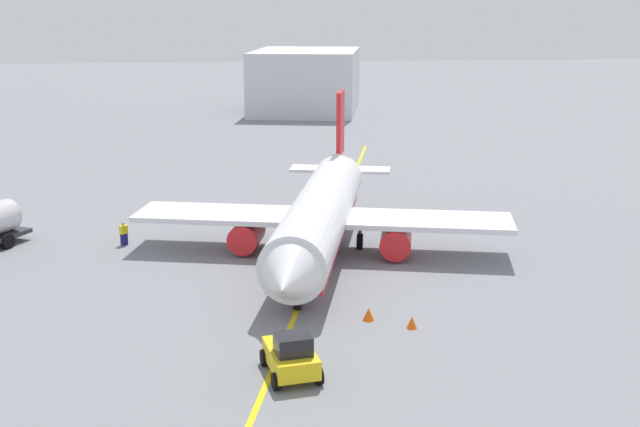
# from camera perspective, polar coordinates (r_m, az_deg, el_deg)

# --- Properties ---
(ground_plane) EXTENTS (400.00, 400.00, 0.00)m
(ground_plane) POSITION_cam_1_polar(r_m,az_deg,el_deg) (55.28, 0.00, -3.01)
(ground_plane) COLOR slate
(airplane) EXTENTS (31.85, 26.58, 9.90)m
(airplane) POSITION_cam_1_polar(r_m,az_deg,el_deg) (54.95, 0.06, -0.11)
(airplane) COLOR white
(airplane) RESTS_ON ground
(pushback_tug) EXTENTS (3.88, 2.83, 2.20)m
(pushback_tug) POSITION_cam_1_polar(r_m,az_deg,el_deg) (37.61, -2.07, -10.09)
(pushback_tug) COLOR yellow
(pushback_tug) RESTS_ON ground
(refueling_worker) EXTENTS (0.61, 0.63, 1.71)m
(refueling_worker) POSITION_cam_1_polar(r_m,az_deg,el_deg) (59.17, -13.83, -1.43)
(refueling_worker) COLOR navy
(refueling_worker) RESTS_ON ground
(safety_cone_nose) EXTENTS (0.65, 0.65, 0.72)m
(safety_cone_nose) POSITION_cam_1_polar(r_m,az_deg,el_deg) (44.15, 3.49, -7.17)
(safety_cone_nose) COLOR #F2590F
(safety_cone_nose) RESTS_ON ground
(safety_cone_wingtip) EXTENTS (0.59, 0.59, 0.66)m
(safety_cone_wingtip) POSITION_cam_1_polar(r_m,az_deg,el_deg) (43.32, 6.57, -7.73)
(safety_cone_wingtip) COLOR #F2590F
(safety_cone_wingtip) RESTS_ON ground
(distant_hangar) EXTENTS (26.30, 20.63, 9.86)m
(distant_hangar) POSITION_cam_1_polar(r_m,az_deg,el_deg) (132.17, -1.00, 9.46)
(distant_hangar) COLOR silver
(distant_hangar) RESTS_ON ground
(taxi_line_marking) EXTENTS (87.20, 20.94, 0.01)m
(taxi_line_marking) POSITION_cam_1_polar(r_m,az_deg,el_deg) (55.28, 0.00, -3.00)
(taxi_line_marking) COLOR yellow
(taxi_line_marking) RESTS_ON ground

